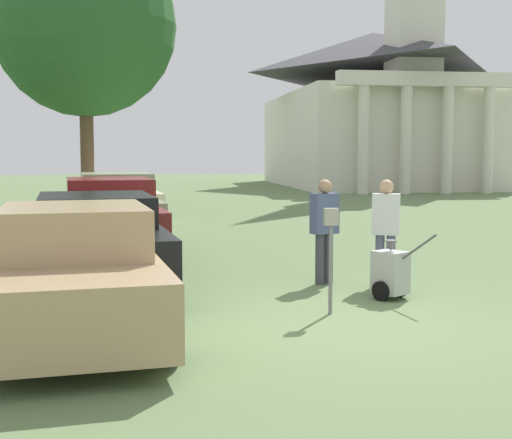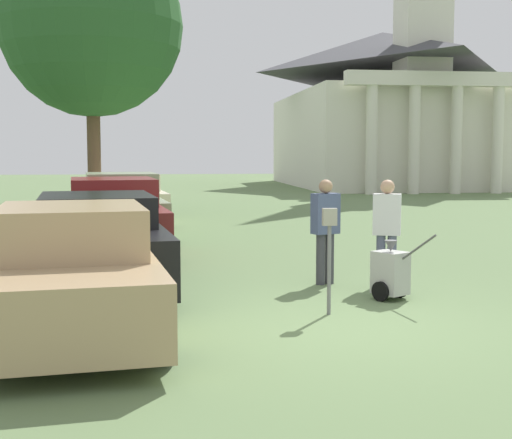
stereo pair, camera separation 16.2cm
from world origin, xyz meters
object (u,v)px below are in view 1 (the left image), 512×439
object	(u,v)px
parked_car_black	(95,242)
person_supervisor	(386,226)
equipment_cart	(391,272)
parked_car_tan	(75,273)
church	(375,103)
parked_car_maroon	(109,218)
parked_car_cream	(122,200)
parked_car_sage	(116,207)
parking_meter	(331,241)
person_worker	(324,225)

from	to	relation	value
parked_car_black	person_supervisor	bearing A→B (deg)	-16.53
equipment_cart	parked_car_black	bearing A→B (deg)	125.75
parked_car_tan	church	xyz separation A→B (m)	(14.48, 34.35, 4.39)
parked_car_tan	church	world-z (taller)	church
parked_car_maroon	person_supervisor	world-z (taller)	person_supervisor
parked_car_black	parked_car_cream	distance (m)	9.89
parked_car_black	church	distance (m)	34.82
parked_car_black	parked_car_sage	world-z (taller)	parked_car_sage
parked_car_maroon	parking_meter	distance (m)	6.90
parked_car_maroon	church	world-z (taller)	church
parking_meter	church	distance (m)	35.96
parked_car_tan	person_worker	world-z (taller)	person_worker
parking_meter	parked_car_cream	bearing A→B (deg)	104.21
parked_car_maroon	parked_car_sage	xyz separation A→B (m)	(0.00, 2.87, -0.00)
parked_car_sage	parked_car_cream	bearing A→B (deg)	82.99
parked_car_sage	parking_meter	bearing A→B (deg)	-77.81
parked_car_cream	person_worker	bearing A→B (deg)	-77.99
parked_car_cream	person_supervisor	bearing A→B (deg)	-74.25
person_supervisor	parked_car_maroon	bearing A→B (deg)	-22.83
parked_car_sage	person_worker	distance (m)	7.80
person_supervisor	equipment_cart	bearing A→B (deg)	97.22
parked_car_sage	parked_car_black	bearing A→B (deg)	-97.03
parked_car_black	parking_meter	size ratio (longest dim) A/B	3.98
parked_car_tan	parked_car_maroon	xyz separation A→B (m)	(0.00, 6.62, 0.04)
parked_car_maroon	parked_car_sage	size ratio (longest dim) A/B	1.00
person_supervisor	equipment_cart	xyz separation A→B (m)	(-0.25, -0.98, -0.55)
parking_meter	church	xyz separation A→B (m)	(11.34, 33.87, 4.13)
parked_car_sage	person_worker	world-z (taller)	person_worker
parked_car_tan	parked_car_cream	size ratio (longest dim) A/B	0.90
parked_car_maroon	church	xyz separation A→B (m)	(14.48, 27.73, 4.35)
parked_car_black	church	size ratio (longest dim) A/B	0.25
parked_car_tan	parked_car_sage	world-z (taller)	parked_car_sage
parked_car_black	person_worker	bearing A→B (deg)	-14.18
person_worker	parking_meter	bearing A→B (deg)	57.58
parked_car_sage	equipment_cart	size ratio (longest dim) A/B	5.22
parked_car_tan	equipment_cart	size ratio (longest dim) A/B	4.84
person_supervisor	church	distance (m)	33.88
parked_car_sage	parked_car_tan	bearing A→B (deg)	-97.03
parked_car_sage	person_supervisor	distance (m)	8.51
person_worker	equipment_cart	size ratio (longest dim) A/B	1.66
person_worker	equipment_cart	distance (m)	1.54
equipment_cart	person_worker	bearing A→B (deg)	84.97
parked_car_maroon	person_supervisor	size ratio (longest dim) A/B	3.14
parked_car_black	person_worker	xyz separation A→B (m)	(3.56, -0.45, 0.26)
parking_meter	church	size ratio (longest dim) A/B	0.06
parked_car_black	church	world-z (taller)	church
parked_car_tan	parked_car_black	xyz separation A→B (m)	(-0.00, 3.00, -0.01)
parking_meter	person_worker	distance (m)	2.12
parked_car_sage	parked_car_cream	distance (m)	3.39
parked_car_black	parked_car_sage	bearing A→B (deg)	82.97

